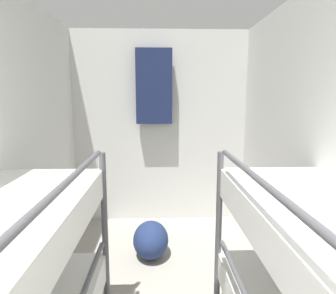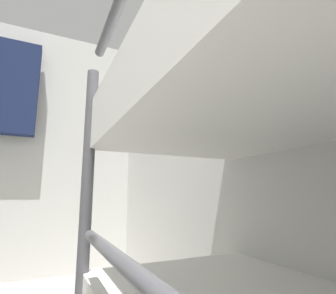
% 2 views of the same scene
% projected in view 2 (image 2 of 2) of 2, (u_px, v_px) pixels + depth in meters
% --- Properties ---
extents(wall_right, '(0.06, 4.37, 2.44)m').
position_uv_depth(wall_right, '(288.00, 79.00, 1.07)').
color(wall_right, silver).
rests_on(wall_right, ground_plane).
extents(wall_back, '(2.32, 0.06, 2.44)m').
position_uv_depth(wall_back, '(16.00, 145.00, 2.51)').
color(wall_back, silver).
rests_on(wall_back, ground_plane).
extents(hanging_coat, '(0.44, 0.12, 0.90)m').
position_uv_depth(hanging_coat, '(12.00, 87.00, 2.44)').
color(hanging_coat, '#192347').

